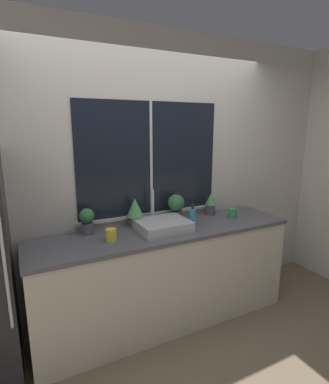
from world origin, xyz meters
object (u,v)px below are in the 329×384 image
at_px(sink, 163,225).
at_px(potted_plant_center_right, 176,205).
at_px(soap_bottle, 193,217).
at_px(mug_yellow, 111,235).
at_px(mug_green, 232,213).
at_px(potted_plant_far_right, 211,203).
at_px(potted_plant_center_left, 135,211).
at_px(potted_plant_far_left, 87,220).

relative_size(sink, potted_plant_center_right, 1.74).
distance_m(sink, soap_bottle, 0.31).
relative_size(potted_plant_center_right, mug_yellow, 2.56).
bearing_deg(potted_plant_center_right, mug_green, -18.25).
bearing_deg(soap_bottle, sink, 176.85).
bearing_deg(mug_yellow, potted_plant_far_right, 12.03).
bearing_deg(mug_yellow, potted_plant_center_left, 38.72).
bearing_deg(sink, potted_plant_far_left, 161.58).
height_order(potted_plant_far_left, mug_green, potted_plant_far_left).
xyz_separation_m(potted_plant_center_right, soap_bottle, (0.05, -0.22, -0.06)).
height_order(potted_plant_far_left, mug_yellow, potted_plant_far_left).
distance_m(potted_plant_far_left, potted_plant_center_left, 0.44).
height_order(potted_plant_far_left, potted_plant_center_left, potted_plant_center_left).
xyz_separation_m(potted_plant_center_left, mug_green, (0.99, -0.18, -0.11)).
distance_m(potted_plant_far_right, mug_yellow, 1.18).
distance_m(potted_plant_far_left, mug_green, 1.44).
relative_size(potted_plant_center_right, potted_plant_far_right, 1.12).
distance_m(potted_plant_center_right, mug_green, 0.59).
xyz_separation_m(potted_plant_center_left, mug_yellow, (-0.31, -0.25, -0.10)).
xyz_separation_m(potted_plant_far_left, potted_plant_center_left, (0.44, 0.00, 0.02)).
relative_size(potted_plant_far_left, potted_plant_center_right, 0.88).
height_order(soap_bottle, mug_yellow, soap_bottle).
bearing_deg(potted_plant_center_left, sink, -48.59).
relative_size(sink, soap_bottle, 2.16).
xyz_separation_m(potted_plant_center_left, soap_bottle, (0.48, -0.22, -0.06)).
bearing_deg(sink, soap_bottle, -3.15).
bearing_deg(potted_plant_center_right, soap_bottle, -77.09).
distance_m(sink, mug_yellow, 0.49).
height_order(potted_plant_center_left, soap_bottle, potted_plant_center_left).
height_order(sink, potted_plant_center_left, sink).
xyz_separation_m(potted_plant_center_right, mug_yellow, (-0.74, -0.25, -0.10)).
height_order(potted_plant_center_right, potted_plant_far_right, potted_plant_center_right).
height_order(potted_plant_far_right, soap_bottle, potted_plant_far_right).
relative_size(potted_plant_center_left, potted_plant_center_right, 1.04).
bearing_deg(potted_plant_far_right, potted_plant_far_left, -180.00).
distance_m(sink, potted_plant_far_left, 0.66).
bearing_deg(soap_bottle, potted_plant_center_right, 102.91).
bearing_deg(mug_green, potted_plant_center_left, 169.50).
distance_m(sink, potted_plant_far_right, 0.70).
distance_m(potted_plant_center_right, soap_bottle, 0.24).
bearing_deg(mug_green, sink, -178.27).
relative_size(soap_bottle, mug_yellow, 2.07).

